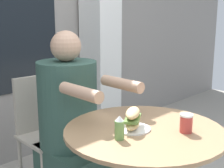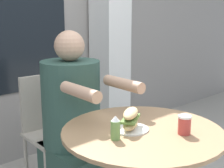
{
  "view_description": "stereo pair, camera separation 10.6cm",
  "coord_description": "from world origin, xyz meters",
  "views": [
    {
      "loc": [
        -1.21,
        -0.92,
        1.31
      ],
      "look_at": [
        0.0,
        0.23,
        0.94
      ],
      "focal_mm": 50.0,
      "sensor_mm": 36.0,
      "label": 1
    },
    {
      "loc": [
        -1.13,
        -1.0,
        1.31
      ],
      "look_at": [
        0.0,
        0.23,
        0.94
      ],
      "focal_mm": 50.0,
      "sensor_mm": 36.0,
      "label": 2
    }
  ],
  "objects": [
    {
      "name": "condiment_bottle",
      "position": [
        -0.19,
        0.0,
        0.8
      ],
      "size": [
        0.05,
        0.05,
        0.12
      ],
      "color": "#66934C",
      "rests_on": "cafe_table"
    },
    {
      "name": "drink_cup",
      "position": [
        0.1,
        -0.18,
        0.79
      ],
      "size": [
        0.07,
        0.07,
        0.09
      ],
      "color": "#B73D38",
      "rests_on": "cafe_table"
    },
    {
      "name": "lattice_pillar",
      "position": [
        1.04,
        1.38,
        1.2
      ],
      "size": [
        0.31,
        0.31,
        2.4
      ],
      "color": "silver",
      "rests_on": "ground_plane"
    },
    {
      "name": "cafe_table",
      "position": [
        0.0,
        0.0,
        0.55
      ],
      "size": [
        0.83,
        0.83,
        0.74
      ],
      "color": "#997551",
      "rests_on": "ground_plane"
    },
    {
      "name": "seated_diner",
      "position": [
        0.02,
        0.62,
        0.52
      ],
      "size": [
        0.41,
        0.71,
        1.22
      ],
      "rotation": [
        0.0,
        0.0,
        3.08
      ],
      "color": "#2D4C42",
      "rests_on": "ground_plane"
    },
    {
      "name": "sandwich_on_plate",
      "position": [
        -0.05,
        0.04,
        0.79
      ],
      "size": [
        0.19,
        0.19,
        0.11
      ],
      "rotation": [
        0.0,
        0.0,
        0.57
      ],
      "color": "white",
      "rests_on": "cafe_table"
    },
    {
      "name": "diner_chair",
      "position": [
        0.03,
        0.97,
        0.52
      ],
      "size": [
        0.4,
        0.4,
        0.87
      ],
      "rotation": [
        0.0,
        0.0,
        3.08
      ],
      "color": "#ADA393",
      "rests_on": "ground_plane"
    }
  ]
}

